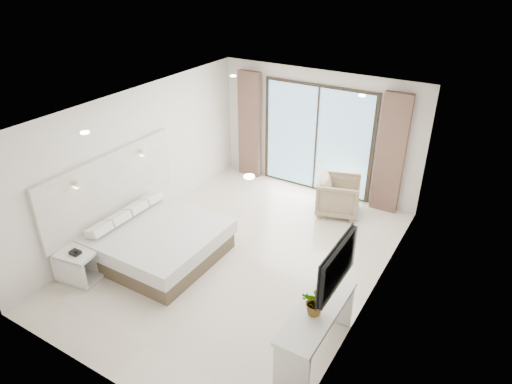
# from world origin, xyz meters

# --- Properties ---
(ground) EXTENTS (6.20, 6.20, 0.00)m
(ground) POSITION_xyz_m (0.00, 0.00, 0.00)
(ground) COLOR beige
(ground) RESTS_ON ground
(room_shell) EXTENTS (4.62, 6.22, 2.72)m
(room_shell) POSITION_xyz_m (-0.20, 0.65, 1.58)
(room_shell) COLOR silver
(room_shell) RESTS_ON ground
(bed) EXTENTS (2.05, 1.96, 0.71)m
(bed) POSITION_xyz_m (-1.28, -0.74, 0.30)
(bed) COLOR brown
(bed) RESTS_ON ground
(nightstand) EXTENTS (0.67, 0.58, 0.55)m
(nightstand) POSITION_xyz_m (-1.93, -1.90, 0.28)
(nightstand) COLOR silver
(nightstand) RESTS_ON ground
(phone) EXTENTS (0.17, 0.14, 0.06)m
(phone) POSITION_xyz_m (-1.90, -1.95, 0.58)
(phone) COLOR black
(phone) RESTS_ON nightstand
(console_desk) EXTENTS (0.50, 1.59, 0.77)m
(console_desk) POSITION_xyz_m (2.04, -1.34, 0.56)
(console_desk) COLOR silver
(console_desk) RESTS_ON ground
(plant) EXTENTS (0.36, 0.40, 0.30)m
(plant) POSITION_xyz_m (2.04, -1.43, 0.92)
(plant) COLOR #33662D
(plant) RESTS_ON console_desk
(armchair) EXTENTS (0.99, 1.02, 0.86)m
(armchair) POSITION_xyz_m (0.87, 2.34, 0.43)
(armchair) COLOR #9C8866
(armchair) RESTS_ON ground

